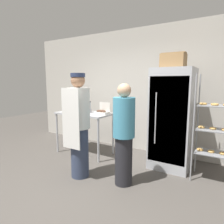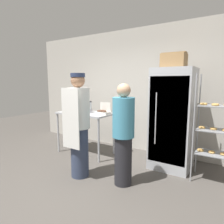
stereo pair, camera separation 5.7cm
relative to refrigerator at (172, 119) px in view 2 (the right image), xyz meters
name	(u,v)px [view 2 (the right image)]	position (x,y,z in m)	size (l,w,h in m)	color
ground_plane	(82,189)	(-0.90, -1.50, -0.93)	(14.00, 14.00, 0.00)	#4C4742
back_wall	(143,91)	(-0.90, 0.68, 0.48)	(6.40, 0.12, 2.82)	#B7B2A8
refrigerator	(172,119)	(0.00, 0.00, 0.00)	(0.72, 0.67, 1.86)	#ADAFB5
baking_rack	(213,129)	(0.70, -0.16, -0.06)	(0.55, 0.43, 1.74)	#93969B
prep_counter	(85,117)	(-1.87, -0.25, -0.10)	(1.24, 0.65, 0.93)	#ADAFB5
donut_box	(103,112)	(-1.42, -0.21, 0.05)	(0.27, 0.20, 0.24)	silver
blender_pitcher	(89,107)	(-1.81, -0.19, 0.12)	(0.15, 0.15, 0.25)	#99999E
binder_stack	(73,109)	(-2.23, -0.27, 0.06)	(0.30, 0.23, 0.10)	#2D5193
cardboard_storage_box	(174,60)	(-0.02, 0.01, 1.06)	(0.42, 0.32, 0.27)	#937047
person_baker	(79,124)	(-1.21, -1.19, -0.02)	(0.37, 0.39, 1.75)	#333D56
person_customer	(123,134)	(-0.45, -1.03, -0.12)	(0.34, 0.34, 1.59)	#232328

